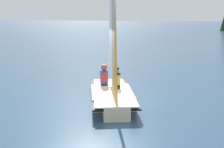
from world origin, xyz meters
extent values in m
plane|color=#2D4C6B|center=(0.00, 0.00, 0.00)|extent=(260.00, 260.00, 0.00)
cube|color=beige|center=(0.00, 0.00, 0.20)|extent=(2.56, 2.02, 0.41)
cube|color=beige|center=(1.50, 0.50, 0.20)|extent=(1.13, 1.02, 0.41)
cube|color=beige|center=(-1.50, -0.50, 0.20)|extent=(1.26, 1.42, 0.41)
cube|color=black|center=(0.00, 0.00, 0.33)|extent=(4.22, 2.58, 0.05)
cube|color=silver|center=(1.06, 0.35, 0.43)|extent=(2.14, 1.79, 0.04)
cylinder|color=#B7B7BC|center=(0.48, 0.16, 2.84)|extent=(0.08, 0.08, 4.87)
cylinder|color=#B7B7BC|center=(-0.47, -0.16, 1.15)|extent=(1.93, 0.70, 0.07)
pyramid|color=white|center=(-0.47, -0.16, 3.17)|extent=(1.83, 0.65, 3.98)
pyramid|color=orange|center=(1.21, 0.40, 2.19)|extent=(1.32, 0.48, 3.36)
cube|color=black|center=(-2.00, -0.66, 0.14)|extent=(0.09, 0.05, 0.28)
cube|color=black|center=(-0.45, 0.04, 0.23)|extent=(0.34, 0.32, 0.45)
cylinder|color=black|center=(-0.45, 0.04, 0.71)|extent=(0.38, 0.38, 0.50)
cube|color=yellow|center=(-0.45, 0.04, 0.73)|extent=(0.40, 0.35, 0.35)
sphere|color=#A87A56|center=(-0.45, 0.04, 1.05)|extent=(0.22, 0.22, 0.22)
cylinder|color=black|center=(-0.45, 0.04, 1.14)|extent=(0.26, 0.26, 0.06)
cube|color=black|center=(-0.86, -0.52, 0.23)|extent=(0.34, 0.32, 0.45)
cylinder|color=blue|center=(-0.86, -0.52, 0.71)|extent=(0.38, 0.38, 0.50)
cube|color=red|center=(-0.86, -0.52, 0.73)|extent=(0.40, 0.35, 0.35)
sphere|color=brown|center=(-0.86, -0.52, 1.05)|extent=(0.22, 0.22, 0.22)
cylinder|color=red|center=(-0.86, -0.52, 1.14)|extent=(0.26, 0.26, 0.06)
camera|label=1|loc=(10.14, 2.53, 3.02)|focal=50.00mm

